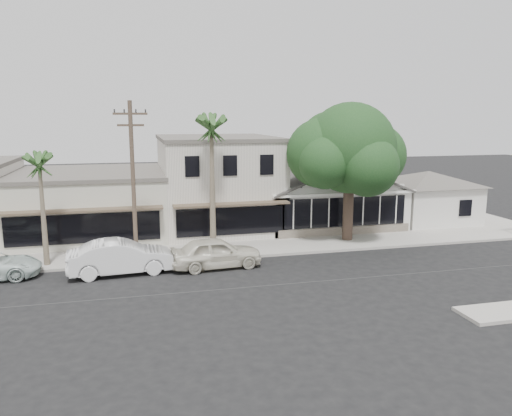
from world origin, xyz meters
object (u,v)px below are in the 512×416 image
object	(u,v)px
car_1	(121,257)
shade_tree	(347,151)
utility_pole	(133,180)
car_0	(216,253)

from	to	relation	value
car_1	shade_tree	world-z (taller)	shade_tree
car_1	shade_tree	bearing A→B (deg)	-79.93
car_1	shade_tree	xyz separation A→B (m)	(14.31, 3.79, 5.08)
utility_pole	car_0	xyz separation A→B (m)	(4.22, -1.63, -3.95)
utility_pole	shade_tree	distance (m)	13.77
utility_pole	car_1	distance (m)	4.24
shade_tree	car_0	bearing A→B (deg)	-157.17
car_1	shade_tree	size ratio (longest dim) A/B	0.60
car_1	shade_tree	distance (m)	15.65
utility_pole	car_0	world-z (taller)	utility_pole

